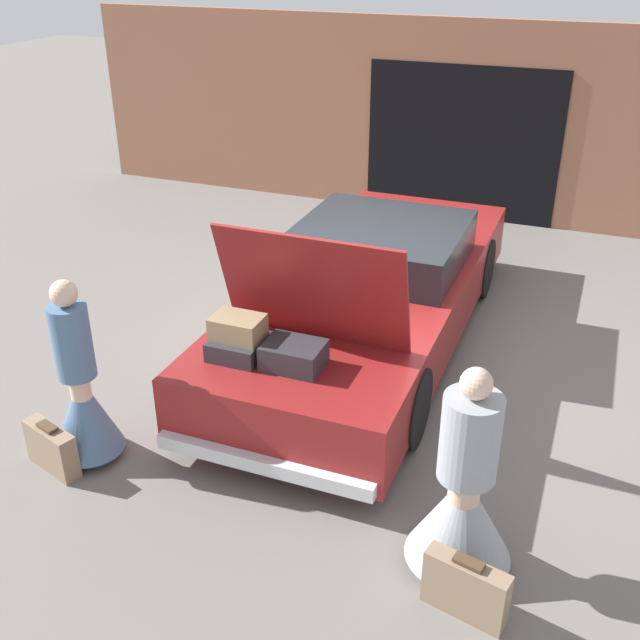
{
  "coord_description": "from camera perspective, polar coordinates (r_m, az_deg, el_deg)",
  "views": [
    {
      "loc": [
        2.05,
        -6.57,
        3.84
      ],
      "look_at": [
        0.0,
        -1.39,
        0.93
      ],
      "focal_mm": 42.0,
      "sensor_mm": 36.0,
      "label": 1
    }
  ],
  "objects": [
    {
      "name": "suitcase_beside_left_person",
      "position": [
        6.38,
        -19.77,
        -9.19
      ],
      "size": [
        0.55,
        0.3,
        0.42
      ],
      "color": "#8C7259",
      "rests_on": "ground_plane"
    },
    {
      "name": "car",
      "position": [
        7.63,
        3.82,
        2.04
      ],
      "size": [
        1.91,
        5.15,
        1.8
      ],
      "color": "maroon",
      "rests_on": "ground_plane"
    },
    {
      "name": "garage_wall_back",
      "position": [
        11.29,
        10.94,
        14.55
      ],
      "size": [
        12.0,
        0.14,
        2.8
      ],
      "color": "#9E664C",
      "rests_on": "ground_plane"
    },
    {
      "name": "suitcase_beside_right_person",
      "position": [
        5.03,
        11.03,
        -19.43
      ],
      "size": [
        0.56,
        0.25,
        0.44
      ],
      "color": "#8C7259",
      "rests_on": "ground_plane"
    },
    {
      "name": "person_right",
      "position": [
        5.1,
        10.83,
        -13.39
      ],
      "size": [
        0.72,
        0.72,
        1.55
      ],
      "rotation": [
        0.0,
        0.0,
        1.57
      ],
      "color": "beige",
      "rests_on": "ground_plane"
    },
    {
      "name": "ground_plane",
      "position": [
        7.88,
        3.72,
        -1.66
      ],
      "size": [
        40.0,
        40.0,
        0.0
      ],
      "primitive_type": "plane",
      "color": "slate"
    },
    {
      "name": "person_left",
      "position": [
        6.24,
        -17.68,
        -5.63
      ],
      "size": [
        0.56,
        0.56,
        1.58
      ],
      "rotation": [
        0.0,
        0.0,
        -1.34
      ],
      "color": "beige",
      "rests_on": "ground_plane"
    }
  ]
}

